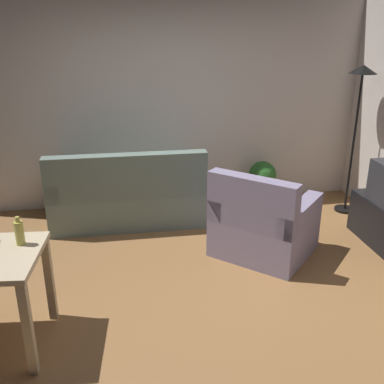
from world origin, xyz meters
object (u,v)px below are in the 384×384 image
couch (128,197)px  torchiere_lamp (359,100)px  bottle_squat (19,233)px  potted_plant (262,179)px  armchair (263,225)px

couch → torchiere_lamp: bearing=177.4°
couch → torchiere_lamp: (2.75, -0.12, 1.11)m
couch → bottle_squat: bottle_squat is taller
potted_plant → armchair: (-0.43, -1.35, -0.01)m
armchair → bottle_squat: size_ratio=5.68×
couch → armchair: 1.69m
torchiere_lamp → armchair: torchiere_lamp is taller
torchiere_lamp → armchair: (-1.41, -0.92, -1.09)m
armchair → bottle_squat: bearing=65.8°
bottle_squat → potted_plant: bearing=41.5°
couch → armchair: (1.34, -1.04, 0.01)m
torchiere_lamp → potted_plant: size_ratio=3.18×
potted_plant → armchair: armchair is taller
potted_plant → bottle_squat: bottle_squat is taller
potted_plant → armchair: size_ratio=0.46×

